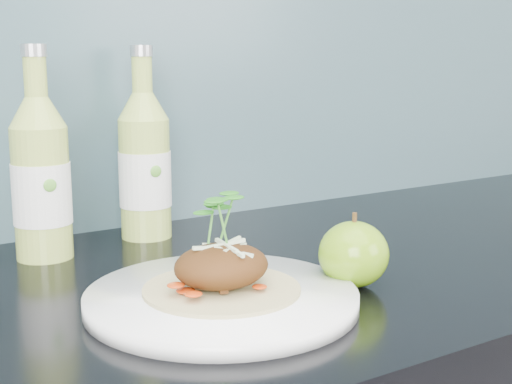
% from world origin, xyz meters
% --- Properties ---
extents(dinner_plate, '(0.29, 0.29, 0.02)m').
position_xyz_m(dinner_plate, '(-0.03, 1.61, 0.91)').
color(dinner_plate, white).
rests_on(dinner_plate, kitchen_counter).
extents(pork_taco, '(0.16, 0.16, 0.10)m').
position_xyz_m(pork_taco, '(-0.03, 1.61, 0.94)').
color(pork_taco, tan).
rests_on(pork_taco, dinner_plate).
extents(green_apple, '(0.08, 0.08, 0.08)m').
position_xyz_m(green_apple, '(0.12, 1.58, 0.94)').
color(green_apple, '#52860E').
rests_on(green_apple, kitchen_counter).
extents(cider_bottle_left, '(0.09, 0.09, 0.26)m').
position_xyz_m(cider_bottle_left, '(-0.13, 1.88, 1.00)').
color(cider_bottle_left, '#A5BD4E').
rests_on(cider_bottle_left, kitchen_counter).
extents(cider_bottle_right, '(0.08, 0.08, 0.26)m').
position_xyz_m(cider_bottle_right, '(0.02, 1.91, 1.00)').
color(cider_bottle_right, '#A8C251').
rests_on(cider_bottle_right, kitchen_counter).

